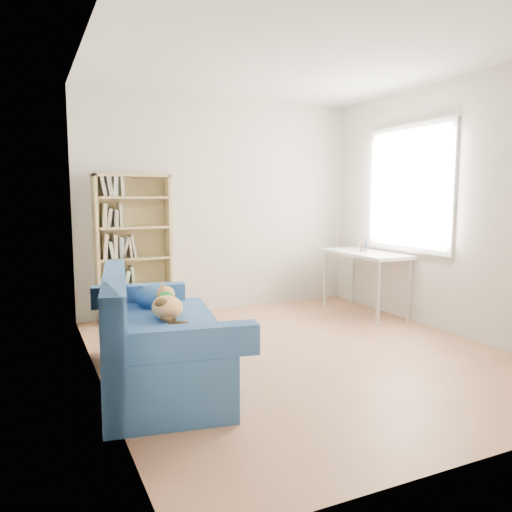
# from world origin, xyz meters

# --- Properties ---
(ground) EXTENTS (4.00, 4.00, 0.00)m
(ground) POSITION_xyz_m (0.00, 0.00, 0.00)
(ground) COLOR #A96C4C
(ground) RESTS_ON ground
(room_shell) EXTENTS (3.54, 4.04, 2.62)m
(room_shell) POSITION_xyz_m (0.10, 0.03, 1.64)
(room_shell) COLOR silver
(room_shell) RESTS_ON ground
(sofa) EXTENTS (1.10, 1.87, 0.86)m
(sofa) POSITION_xyz_m (-1.36, -0.13, 0.32)
(sofa) COLOR navy
(sofa) RESTS_ON ground
(bookshelf) EXTENTS (0.83, 0.26, 1.65)m
(bookshelf) POSITION_xyz_m (-1.12, 1.86, 0.77)
(bookshelf) COLOR tan
(bookshelf) RESTS_ON ground
(desk) EXTENTS (0.53, 1.16, 0.75)m
(desk) POSITION_xyz_m (1.46, 1.03, 0.67)
(desk) COLOR white
(desk) RESTS_ON ground
(pen_cup) EXTENTS (0.09, 0.09, 0.17)m
(pen_cup) POSITION_xyz_m (1.49, 1.10, 0.81)
(pen_cup) COLOR white
(pen_cup) RESTS_ON desk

